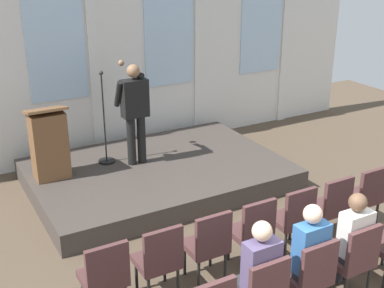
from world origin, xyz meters
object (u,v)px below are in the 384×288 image
chair_r0_c1 (159,257)px  audience_r1_c4 (350,239)px  speaker (134,107)px  chair_r0_c5 (331,204)px  chair_r1_c3 (310,273)px  chair_r0_c4 (294,216)px  lectern (49,144)px  chair_r0_c2 (208,242)px  audience_r1_c2 (258,271)px  chair_r1_c4 (354,256)px  audience_r1_c3 (307,253)px  chair_r0_c0 (105,274)px  mic_stand (106,143)px  chair_r0_c6 (365,194)px  chair_r0_c3 (253,228)px

chair_r0_c1 → audience_r1_c4: (1.89, -0.95, 0.18)m
speaker → chair_r0_c5: speaker is taller
chair_r0_c5 → chair_r1_c3: 1.63m
speaker → chair_r0_c4: size_ratio=1.77×
lectern → chair_r0_c2: size_ratio=1.23×
chair_r0_c4 → audience_r1_c2: size_ratio=0.72×
chair_r1_c4 → audience_r1_c4: size_ratio=0.73×
audience_r1_c3 → speaker: bearing=93.8°
lectern → chair_r0_c2: 3.27m
lectern → audience_r1_c3: 4.36m
chair_r0_c4 → audience_r1_c4: (-0.00, -0.95, 0.18)m
speaker → chair_r0_c0: 3.46m
mic_stand → chair_r0_c5: 3.77m
chair_r0_c6 → audience_r1_c4: bearing=-143.1°
chair_r0_c3 → chair_r1_c3: same height
chair_r1_c3 → chair_r0_c0: bearing=151.4°
chair_r0_c6 → chair_r1_c4: 1.63m
chair_r0_c3 → chair_r0_c4: bearing=0.0°
mic_stand → lectern: (-0.95, -0.13, 0.22)m
audience_r1_c4 → audience_r1_c2: bearing=-180.0°
audience_r1_c4 → chair_r0_c6: bearing=36.9°
chair_r0_c2 → mic_stand: bearing=91.0°
chair_r0_c3 → audience_r1_c4: bearing=-56.4°
chair_r0_c5 → audience_r1_c2: size_ratio=0.72×
audience_r1_c3 → chair_r1_c4: 0.66m
chair_r1_c4 → chair_r0_c1: bearing=151.4°
speaker → mic_stand: (-0.43, 0.27, -0.63)m
mic_stand → chair_r0_c2: (0.06, -3.22, -0.13)m
mic_stand → audience_r1_c2: bearing=-89.2°
mic_stand → lectern: 0.98m
audience_r1_c3 → chair_r1_c4: size_ratio=1.40×
chair_r0_c2 → chair_r0_c4: bearing=0.0°
chair_r0_c5 → chair_r1_c3: (-1.26, -1.03, 0.00)m
chair_r0_c0 → chair_r0_c4: 2.52m
speaker → chair_r0_c3: size_ratio=1.77×
lectern → chair_r0_c0: bearing=-94.7°
chair_r0_c6 → chair_r1_c4: same height
chair_r0_c0 → chair_r0_c1: size_ratio=1.00×
chair_r0_c4 → chair_r0_c0: bearing=180.0°
lectern → chair_r0_c5: lectern is taller
mic_stand → chair_r0_c1: mic_stand is taller
chair_r0_c2 → chair_r0_c3: same height
lectern → speaker: bearing=-5.7°
chair_r0_c2 → audience_r1_c4: (1.26, -0.95, 0.18)m
lectern → chair_r0_c6: size_ratio=1.23×
chair_r0_c6 → chair_r1_c4: bearing=-140.7°
audience_r1_c3 → chair_r1_c4: audience_r1_c3 is taller
chair_r0_c5 → chair_r1_c3: size_ratio=1.00×
chair_r0_c1 → audience_r1_c4: 2.12m
audience_r1_c4 → speaker: bearing=102.8°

